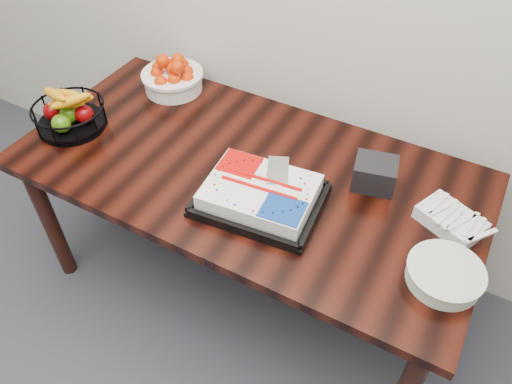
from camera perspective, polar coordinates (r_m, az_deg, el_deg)
The scene contains 7 objects.
table at distance 1.98m, azimuth -1.07°, elevation 1.01°, with size 1.80×0.90×0.75m.
cake_tray at distance 1.76m, azimuth 0.49°, elevation -0.30°, with size 0.46×0.38×0.09m.
tangerine_bowl at distance 2.34m, azimuth -9.56°, elevation 13.08°, with size 0.28×0.28×0.18m.
fruit_basket at distance 2.22m, azimuth -20.56°, elevation 8.37°, with size 0.30×0.30×0.16m.
plate_stack at distance 1.65m, azimuth 20.73°, elevation -8.84°, with size 0.24×0.24×0.06m.
fork_bag at distance 1.82m, azimuth 21.37°, elevation -2.97°, with size 0.25×0.21×0.06m.
napkin_box at distance 1.87m, azimuth 13.40°, elevation 2.06°, with size 0.15×0.13×0.11m, color black.
Camera 1 is at (0.72, 0.77, 2.04)m, focal length 35.00 mm.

